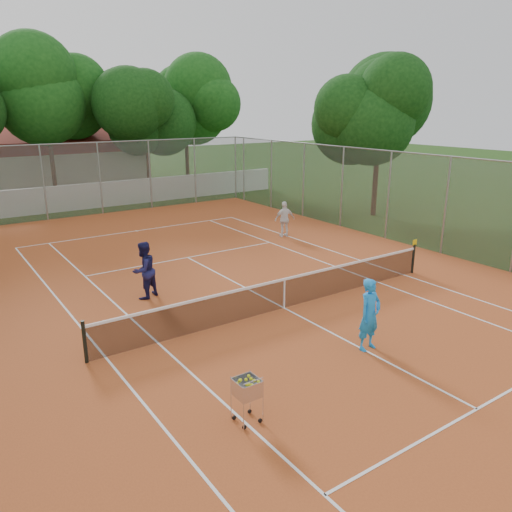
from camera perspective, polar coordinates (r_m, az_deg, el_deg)
ground at (r=15.24m, az=3.21°, el=-6.03°), size 120.00×120.00×0.00m
court_pad at (r=15.23m, az=3.21°, el=-6.00°), size 18.00×34.00×0.02m
court_lines at (r=15.23m, az=3.21°, el=-5.95°), size 10.98×23.78×0.01m
tennis_net at (r=15.05m, az=3.24°, el=-4.24°), size 11.88×0.10×0.98m
perimeter_fence at (r=14.58m, az=3.34°, el=1.24°), size 18.00×34.00×4.00m
boundary_wall at (r=31.72m, az=-18.32°, el=6.56°), size 26.00×0.30×1.50m
clubhouse at (r=40.80m, az=-25.36°, el=9.96°), size 16.40×9.00×4.40m
tropical_trees at (r=34.21m, az=-20.48°, el=14.22°), size 29.00×19.00×10.00m
player_near at (r=12.73m, az=12.87°, el=-6.55°), size 0.71×0.50×1.85m
player_far_left at (r=16.09m, az=-12.69°, el=-1.60°), size 1.10×1.00×1.84m
player_far_right at (r=23.33m, az=3.29°, el=4.23°), size 1.04×0.63×1.67m
ball_hopper at (r=9.92m, az=-1.04°, el=-16.01°), size 0.52×0.52×1.00m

